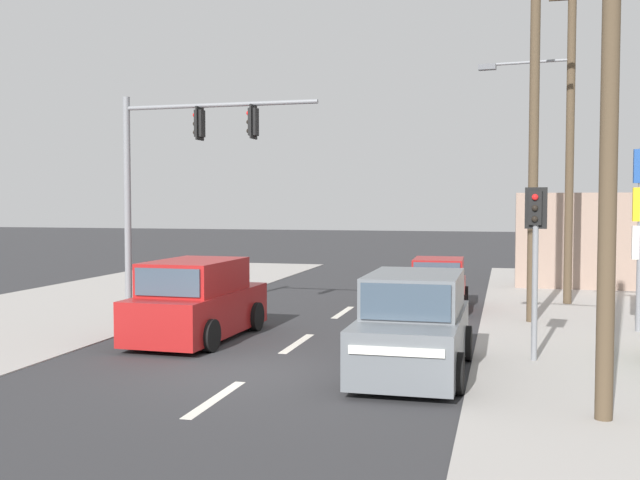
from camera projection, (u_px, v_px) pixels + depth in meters
The scene contains 13 objects.
ground_plane at pixel (255, 372), 14.32m from camera, with size 140.00×140.00×0.00m, color #303033.
lane_dash_near at pixel (215, 399), 12.39m from camera, with size 0.20×2.40×0.01m, color silver.
lane_dash_mid at pixel (297, 343), 17.23m from camera, with size 0.20×2.40×0.01m, color silver.
lane_dash_far at pixel (343, 312), 22.08m from camera, with size 0.20×2.40×0.01m, color silver.
kerb_left_verge at pixel (5, 322), 20.25m from camera, with size 8.00×40.00×0.02m, color #A39E99.
utility_pole_foreground_right at pixel (602, 25), 10.90m from camera, with size 3.77×0.69×10.95m.
utility_pole_midground_right at pixel (534, 121), 19.96m from camera, with size 1.80×0.26×10.35m.
utility_pole_background_right at pixel (566, 124), 23.55m from camera, with size 3.78×0.61×10.72m.
traffic_signal_mast at pixel (172, 168), 19.24m from camera, with size 5.29×0.49×6.00m.
pedestal_signal_right_kerb at pixel (535, 244), 15.18m from camera, with size 0.44×0.31×3.56m.
hatchback_oncoming_mid at pixel (438, 286), 22.78m from camera, with size 1.87×3.69×1.53m.
suv_oncoming_near at pixel (197, 302), 17.76m from camera, with size 2.17×4.59×1.90m.
suv_kerbside_parked at pixel (414, 327), 14.27m from camera, with size 2.07×4.54×1.90m.
Camera 1 is at (4.64, -13.45, 3.27)m, focal length 42.00 mm.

